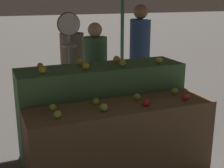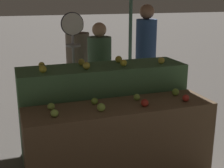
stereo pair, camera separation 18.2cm
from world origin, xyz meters
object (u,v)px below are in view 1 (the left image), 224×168
object	(u,v)px
person_customer_right	(140,50)
produce_scale	(70,47)
person_customer_left	(73,62)
person_vendor_at_scale	(95,68)

from	to	relation	value
person_customer_right	produce_scale	bearing A→B (deg)	16.83
person_customer_left	produce_scale	bearing A→B (deg)	50.64
produce_scale	person_customer_right	bearing A→B (deg)	22.56
person_customer_left	person_customer_right	bearing A→B (deg)	149.00
produce_scale	person_customer_left	world-z (taller)	produce_scale
produce_scale	person_vendor_at_scale	bearing A→B (deg)	22.70
produce_scale	person_customer_right	world-z (taller)	person_customer_right
person_customer_left	person_customer_right	distance (m)	1.14
person_vendor_at_scale	person_customer_left	bearing A→B (deg)	-43.72
person_customer_left	person_customer_right	xyz separation A→B (m)	(1.11, -0.17, 0.15)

